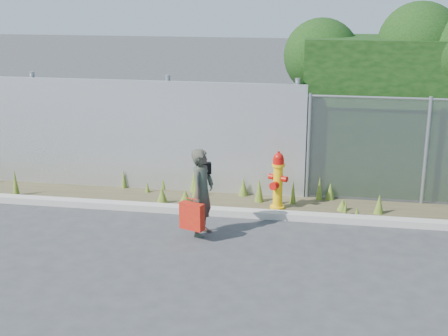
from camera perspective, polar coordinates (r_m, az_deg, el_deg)
ground at (r=9.53m, az=0.35°, el=-8.24°), size 80.00×80.00×0.00m
curb at (r=11.15m, az=1.87°, el=-4.13°), size 16.00×0.22×0.12m
weed_strip at (r=11.75m, az=2.29°, el=-2.72°), size 16.00×1.25×0.54m
corrugated_fence at (r=12.78m, az=-11.90°, el=3.10°), size 8.50×0.21×2.30m
fire_hydrant at (r=11.38m, az=4.95°, el=-1.23°), size 0.37×0.33×1.10m
woman at (r=10.15m, az=-2.01°, el=-2.25°), size 0.48×0.60×1.45m
red_tote_bag at (r=10.00m, az=-2.95°, el=-4.42°), size 0.40×0.15×0.52m
black_shoulder_bag at (r=10.21m, az=-1.87°, el=-0.01°), size 0.25×0.10×0.19m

